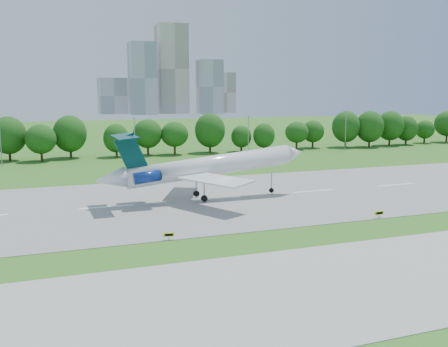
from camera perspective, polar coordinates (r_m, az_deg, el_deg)
ground at (r=63.32m, az=-10.49°, el=-8.68°), size 600.00×600.00×0.00m
runway at (r=87.23m, az=-13.26°, el=-3.77°), size 400.00×45.00×0.08m
taxiway at (r=46.78m, az=-6.66°, el=-15.17°), size 400.00×23.00×0.08m
tree_line at (r=152.40m, az=-16.39°, el=3.94°), size 288.40×8.40×10.40m
light_poles at (r=142.30m, az=-17.13°, el=3.62°), size 175.90×0.25×12.19m
skyline at (r=463.45m, az=-6.44°, el=10.59°), size 127.00×52.00×80.00m
airliner at (r=89.47m, az=-2.70°, el=0.78°), size 39.41×28.64×12.39m
taxi_sign_centre at (r=66.73m, az=-6.33°, el=-6.98°), size 1.42×0.38×1.00m
taxi_sign_right at (r=81.20m, az=17.31°, el=-4.34°), size 1.59×0.24×1.12m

